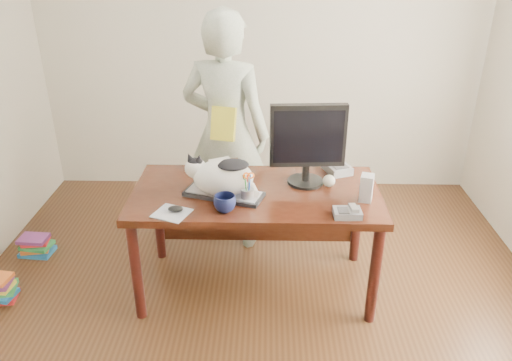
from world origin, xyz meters
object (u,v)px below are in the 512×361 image
Objects in this scene: mouse at (175,209)px; person at (226,134)px; cat at (221,176)px; book_pile_b at (36,246)px; keyboard at (224,194)px; pen_cup at (247,194)px; desk at (256,205)px; speaker at (366,188)px; calculator at (337,168)px; phone at (348,212)px; monitor at (308,140)px; coffee_mug at (225,203)px; baseball at (329,181)px; book_stack at (223,167)px.

person is (0.23, 0.90, 0.14)m from mouse.
book_pile_b is at bearing -177.79° from cat.
book_pile_b is at bearing 174.54° from mouse.
pen_cup is at bearing -8.76° from keyboard.
desk is 0.30m from keyboard.
speaker is 0.72× the size of calculator.
phone is 2.46m from book_pile_b.
speaker is (0.36, -0.22, -0.22)m from monitor.
coffee_mug is at bearing -147.08° from monitor.
person is at bearing 110.95° from keyboard.
calculator is (0.01, 0.62, 0.00)m from phone.
cat is 2.85× the size of speaker.
keyboard is 0.70m from baseball.
book_stack is (0.24, 0.56, 0.02)m from mouse.
cat reaches higher than calculator.
cat reaches higher than coffee_mug.
person is at bearing 10.07° from book_pile_b.
keyboard is 0.85m from calculator.
monitor reaches higher than coffee_mug.
coffee_mug is 0.74m from baseball.
coffee_mug is at bearing -104.01° from book_stack.
baseball is at bearing 27.74° from coffee_mug.
calculator is (0.79, 0.03, -0.01)m from book_stack.
desk is 0.31m from pen_cup.
person is 1.72m from book_pile_b.
mouse is at bearing -157.39° from monitor.
pen_cup is (-0.05, -0.23, 0.20)m from desk.
speaker is (0.14, 0.20, 0.06)m from phone.
desk is at bearing 54.40° from keyboard.
calculator is at bearing 36.93° from pen_cup.
book_stack is at bearing 173.77° from speaker.
monitor is at bearing 165.10° from speaker.
person reaches higher than desk.
coffee_mug is 0.51× the size of book_pile_b.
book_stack is (-0.71, 0.20, -0.00)m from baseball.
cat is (-0.02, 0.00, 0.13)m from keyboard.
monitor is 0.42m from calculator.
coffee_mug reaches higher than desk.
desk is at bearing 58.98° from mouse.
desk is 6.20× the size of book_pile_b.
mouse is 1.56m from book_pile_b.
keyboard is 0.34m from mouse.
keyboard is 2.06× the size of book_pile_b.
coffee_mug reaches higher than baseball.
monitor is at bearing -36.17° from book_stack.
person is (-0.79, 0.92, 0.14)m from phone.
mouse reaches higher than desk.
book_pile_b is (-1.52, 0.42, -0.69)m from keyboard.
baseball is at bearing -35.20° from book_stack.
cat is 0.60m from monitor.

